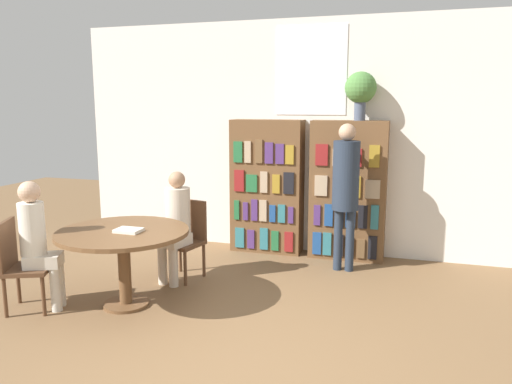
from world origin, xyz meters
The scene contains 11 objects.
wall_back centered at (0.00, 3.52, 1.51)m, with size 6.40×0.07×3.00m.
bookshelf_left centered at (-0.53, 3.33, 0.87)m, with size 0.93×0.34×1.74m.
bookshelf_right centered at (0.53, 3.33, 0.86)m, with size 0.93×0.34×1.74m.
flower_vase centered at (0.64, 3.33, 2.11)m, with size 0.38×0.38×0.58m.
reading_table centered at (-1.33, 1.14, 0.64)m, with size 1.25×1.25×0.75m.
chair_near_camera centered at (-2.21, 0.76, 0.48)m, with size 0.53×0.53×0.87m.
chair_left_side centered at (-1.11, 2.08, 0.48)m, with size 0.48×0.48×0.87m.
seated_reader_left centered at (-1.15, 1.91, 0.69)m, with size 0.34×0.40×1.22m.
seated_reader_right centered at (-2.05, 0.83, 0.70)m, with size 0.39×0.34×1.24m.
librarian_standing centered at (0.56, 2.82, 1.06)m, with size 0.30×0.57×1.72m.
open_book_on_table centered at (-1.24, 1.11, 0.77)m, with size 0.24×0.18×0.03m.
Camera 1 is at (1.25, -2.88, 1.95)m, focal length 35.00 mm.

